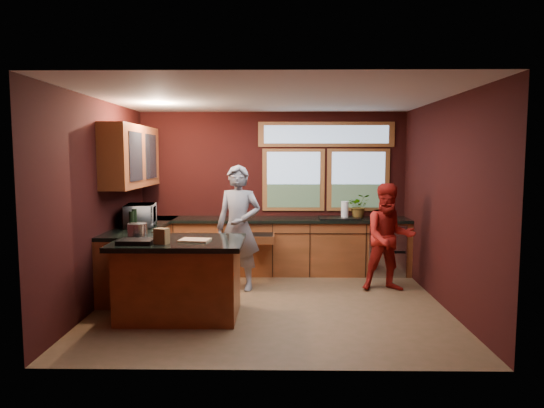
{
  "coord_description": "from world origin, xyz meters",
  "views": [
    {
      "loc": [
        0.1,
        -6.27,
        1.96
      ],
      "look_at": [
        0.01,
        0.4,
        1.29
      ],
      "focal_mm": 32.0,
      "sensor_mm": 36.0,
      "label": 1
    }
  ],
  "objects_px": {
    "island": "(180,278)",
    "person_red": "(389,237)",
    "person_grey": "(239,228)",
    "cutting_board": "(195,240)",
    "stock_pot": "(137,231)"
  },
  "relations": [
    {
      "from": "island",
      "to": "cutting_board",
      "type": "bearing_deg",
      "value": -14.04
    },
    {
      "from": "island",
      "to": "person_red",
      "type": "height_order",
      "value": "person_red"
    },
    {
      "from": "person_red",
      "to": "cutting_board",
      "type": "xyz_separation_m",
      "value": [
        -2.6,
        -1.24,
        0.17
      ]
    },
    {
      "from": "person_grey",
      "to": "stock_pot",
      "type": "distance_m",
      "value": 1.59
    },
    {
      "from": "person_grey",
      "to": "person_red",
      "type": "distance_m",
      "value": 2.19
    },
    {
      "from": "island",
      "to": "stock_pot",
      "type": "xyz_separation_m",
      "value": [
        -0.55,
        0.15,
        0.56
      ]
    },
    {
      "from": "person_red",
      "to": "stock_pot",
      "type": "relative_size",
      "value": 6.52
    },
    {
      "from": "person_red",
      "to": "stock_pot",
      "type": "height_order",
      "value": "person_red"
    },
    {
      "from": "person_grey",
      "to": "person_red",
      "type": "height_order",
      "value": "person_grey"
    },
    {
      "from": "island",
      "to": "cutting_board",
      "type": "distance_m",
      "value": 0.52
    },
    {
      "from": "person_grey",
      "to": "cutting_board",
      "type": "xyz_separation_m",
      "value": [
        -0.42,
        -1.28,
        0.04
      ]
    },
    {
      "from": "island",
      "to": "person_grey",
      "type": "relative_size",
      "value": 0.85
    },
    {
      "from": "cutting_board",
      "to": "person_grey",
      "type": "bearing_deg",
      "value": 71.9
    },
    {
      "from": "person_red",
      "to": "stock_pot",
      "type": "xyz_separation_m",
      "value": [
        -3.35,
        -1.04,
        0.25
      ]
    },
    {
      "from": "island",
      "to": "stock_pot",
      "type": "relative_size",
      "value": 6.46
    }
  ]
}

